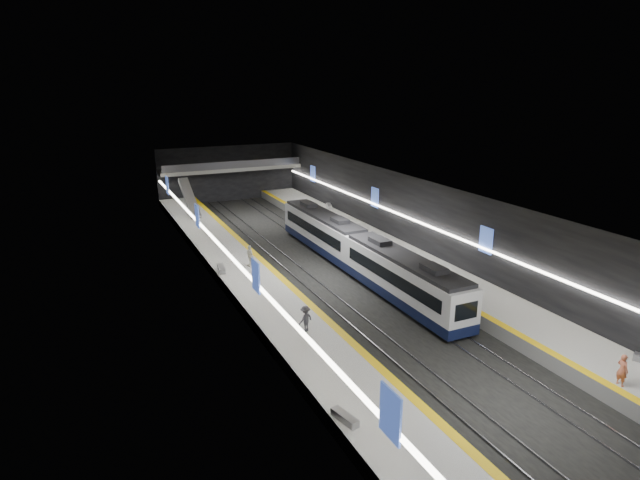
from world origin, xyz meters
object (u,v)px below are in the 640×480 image
bench_right_far (329,206)px  passenger_left_b (305,319)px  escalator (189,198)px  passenger_left_a (250,256)px  passenger_right_a (622,370)px  bench_left_far (221,269)px  bench_left_near (345,418)px  train (358,250)px

bench_right_far → passenger_left_b: bearing=-101.3°
escalator → passenger_left_a: 22.48m
passenger_right_a → passenger_left_a: bearing=29.9°
bench_left_far → passenger_right_a: bearing=-52.9°
escalator → passenger_left_a: escalator is taller
bench_right_far → bench_left_near: bearing=-97.8°
train → passenger_left_b: (-9.87, -10.71, -0.30)m
train → bench_left_near: size_ratio=17.85×
bench_left_near → passenger_left_a: size_ratio=0.87×
bench_left_near → bench_right_far: 45.41m
bench_left_near → passenger_left_b: bearing=64.4°
train → bench_right_far: bearing=71.3°
bench_right_far → passenger_left_a: bearing=-116.2°
train → escalator: size_ratio=3.76×
bench_left_far → passenger_right_a: (15.32, -27.12, 0.71)m
bench_right_far → passenger_left_a: size_ratio=0.98×
bench_left_near → escalator: bearing=74.1°
bench_left_near → passenger_right_a: (15.32, -3.51, 0.73)m
bench_right_far → passenger_right_a: passenger_right_a is taller
bench_right_far → passenger_right_a: bearing=-77.7°
passenger_left_b → bench_right_far: bearing=-141.7°
bench_right_far → passenger_left_a: (-16.27, -17.36, 0.74)m
train → passenger_right_a: train is taller
bench_left_far → passenger_left_b: size_ratio=1.05×
train → bench_left_near: (-12.00, -20.56, -0.99)m
train → passenger_right_a: size_ratio=16.00×
passenger_left_b → bench_left_near: bearing=54.4°
passenger_left_a → bench_left_far: bearing=-91.3°
escalator → passenger_left_b: bearing=-89.8°
escalator → train: bearing=-68.8°
bench_left_near → passenger_right_a: passenger_right_a is taller
passenger_right_a → bench_left_far: bearing=34.7°
escalator → bench_left_far: bearing=-95.0°
train → passenger_left_a: 9.85m
train → bench_left_far: (-12.00, 3.06, -0.97)m
passenger_left_a → passenger_right_a: bearing=17.8°
escalator → bench_left_near: size_ratio=4.75×
bench_left_near → bench_left_far: (0.00, 23.62, 0.03)m
train → bench_right_far: train is taller
bench_left_near → passenger_left_b: passenger_left_b is taller
bench_left_near → passenger_left_a: bearing=70.1°
bench_left_near → passenger_left_b: (2.13, 9.85, 0.70)m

